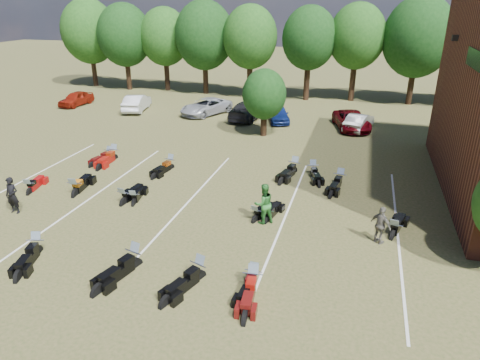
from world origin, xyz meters
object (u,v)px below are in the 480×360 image
at_px(person_black, 12,195).
at_px(person_grey, 381,225).
at_px(person_green, 264,204).
at_px(motorcycle_7, 30,193).
at_px(motorcycle_14, 109,159).
at_px(car_0, 76,99).
at_px(motorcycle_3, 135,267).
at_px(car_4, 278,114).

relative_size(person_black, person_grey, 1.08).
height_order(person_green, motorcycle_7, person_green).
bearing_deg(person_green, motorcycle_14, -63.15).
bearing_deg(car_0, motorcycle_7, -56.55).
bearing_deg(person_black, motorcycle_7, 112.30).
relative_size(car_0, motorcycle_7, 1.82).
xyz_separation_m(motorcycle_3, motorcycle_7, (-8.66, 4.50, 0.00)).
distance_m(person_grey, motorcycle_14, 17.54).
xyz_separation_m(car_4, person_green, (2.86, -17.44, 0.30)).
xyz_separation_m(person_black, person_grey, (16.69, 1.95, -0.07)).
bearing_deg(motorcycle_3, car_4, 101.29).
height_order(car_0, person_green, person_green).
distance_m(motorcycle_3, motorcycle_7, 9.76).
bearing_deg(car_0, motorcycle_3, -46.04).
distance_m(person_black, person_green, 11.87).
distance_m(car_0, person_black, 23.02).
distance_m(person_green, motorcycle_7, 12.59).
xyz_separation_m(person_grey, motorcycle_7, (-17.60, 0.06, -0.83)).
relative_size(car_4, motorcycle_3, 1.53).
bearing_deg(car_4, person_black, -133.35).
bearing_deg(person_black, person_grey, 4.53).
bearing_deg(person_green, person_grey, 137.95).
distance_m(car_0, car_4, 19.82).
xyz_separation_m(car_0, motorcycle_14, (11.22, -12.38, -0.66)).
relative_size(person_green, motorcycle_14, 0.91).
bearing_deg(motorcycle_7, person_black, 100.57).
xyz_separation_m(person_green, motorcycle_14, (-11.45, 5.47, -0.95)).
distance_m(car_0, person_grey, 33.19).
height_order(person_black, motorcycle_14, person_black).
bearing_deg(person_black, car_4, 63.93).
relative_size(person_black, motorcycle_7, 0.84).
bearing_deg(motorcycle_14, person_green, -16.37).
relative_size(person_black, motorcycle_3, 0.71).
bearing_deg(person_grey, car_4, -28.19).
bearing_deg(motorcycle_3, person_grey, 40.35).
bearing_deg(person_grey, motorcycle_3, 64.27).
xyz_separation_m(person_grey, motorcycle_14, (-16.51, 5.87, -0.83)).
height_order(car_0, motorcycle_14, car_0).
height_order(car_4, person_grey, person_grey).
bearing_deg(motorcycle_7, car_0, -74.77).
distance_m(person_black, person_grey, 16.80).
bearing_deg(car_4, person_green, -100.12).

